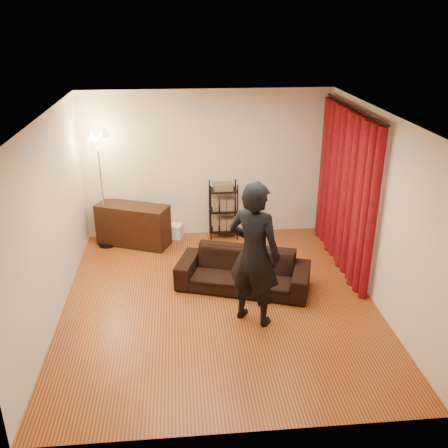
{
  "coord_description": "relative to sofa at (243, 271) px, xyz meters",
  "views": [
    {
      "loc": [
        -0.52,
        -6.27,
        3.91
      ],
      "look_at": [
        0.1,
        0.3,
        1.1
      ],
      "focal_mm": 40.0,
      "sensor_mm": 36.0,
      "label": 1
    }
  ],
  "objects": [
    {
      "name": "wire_shelf",
      "position": [
        -0.13,
        1.91,
        0.25
      ],
      "size": [
        0.53,
        0.41,
        1.07
      ],
      "primitive_type": null,
      "rotation": [
        0.0,
        0.0,
        0.14
      ],
      "color": "black",
      "rests_on": "ground"
    },
    {
      "name": "wall_left",
      "position": [
        -2.65,
        -0.36,
        1.06
      ],
      "size": [
        0.0,
        5.0,
        5.0
      ],
      "primitive_type": "plane",
      "rotation": [
        1.57,
        0.0,
        1.57
      ],
      "color": "beige",
      "rests_on": "ground"
    },
    {
      "name": "curtain_rod",
      "position": [
        1.75,
        0.76,
        2.29
      ],
      "size": [
        0.04,
        2.65,
        0.04
      ],
      "primitive_type": "cylinder",
      "rotation": [
        1.57,
        0.0,
        0.0
      ],
      "color": "black",
      "rests_on": "wall_right"
    },
    {
      "name": "person",
      "position": [
        0.02,
        -0.87,
        0.71
      ],
      "size": [
        0.88,
        0.81,
        2.0
      ],
      "primitive_type": "imported",
      "rotation": [
        0.0,
        0.0,
        2.54
      ],
      "color": "black",
      "rests_on": "ground"
    },
    {
      "name": "wall_right",
      "position": [
        1.85,
        -0.36,
        1.06
      ],
      "size": [
        0.0,
        5.0,
        5.0
      ],
      "primitive_type": "plane",
      "rotation": [
        1.57,
        0.0,
        -1.57
      ],
      "color": "beige",
      "rests_on": "ground"
    },
    {
      "name": "storage_boxes",
      "position": [
        -1.06,
        1.95,
        -0.16
      ],
      "size": [
        0.38,
        0.34,
        0.27
      ],
      "primitive_type": null,
      "rotation": [
        0.0,
        0.0,
        -0.28
      ],
      "color": "white",
      "rests_on": "ground"
    },
    {
      "name": "media_cabinet",
      "position": [
        -1.77,
        1.74,
        0.08
      ],
      "size": [
        1.37,
        0.94,
        0.75
      ],
      "primitive_type": "cube",
      "rotation": [
        0.0,
        0.0,
        -0.4
      ],
      "color": "black",
      "rests_on": "ground"
    },
    {
      "name": "ceiling",
      "position": [
        -0.4,
        -0.36,
        2.41
      ],
      "size": [
        5.0,
        5.0,
        0.0
      ],
      "primitive_type": "plane",
      "rotation": [
        3.14,
        0.0,
        0.0
      ],
      "color": "white",
      "rests_on": "ground"
    },
    {
      "name": "wall_back",
      "position": [
        -0.4,
        2.14,
        1.06
      ],
      "size": [
        5.0,
        0.0,
        5.0
      ],
      "primitive_type": "plane",
      "rotation": [
        1.57,
        0.0,
        0.0
      ],
      "color": "beige",
      "rests_on": "ground"
    },
    {
      "name": "wall_front",
      "position": [
        -0.4,
        -2.86,
        1.06
      ],
      "size": [
        5.0,
        0.0,
        5.0
      ],
      "primitive_type": "plane",
      "rotation": [
        -1.57,
        0.0,
        0.0
      ],
      "color": "beige",
      "rests_on": "ground"
    },
    {
      "name": "sofa",
      "position": [
        0.0,
        0.0,
        0.0
      ],
      "size": [
        2.13,
        1.36,
        0.58
      ],
      "primitive_type": "imported",
      "rotation": [
        0.0,
        0.0,
        -0.32
      ],
      "color": "black",
      "rests_on": "ground"
    },
    {
      "name": "floor",
      "position": [
        -0.4,
        -0.36,
        -0.29
      ],
      "size": [
        5.0,
        5.0,
        0.0
      ],
      "primitive_type": "plane",
      "color": "#985627",
      "rests_on": "ground"
    },
    {
      "name": "floor_lamp",
      "position": [
        -2.26,
        1.73,
        0.76
      ],
      "size": [
        0.47,
        0.47,
        2.11
      ],
      "primitive_type": null,
      "rotation": [
        0.0,
        0.0,
        -0.28
      ],
      "color": "silver",
      "rests_on": "ground"
    },
    {
      "name": "curtain",
      "position": [
        1.73,
        0.76,
        0.99
      ],
      "size": [
        0.22,
        2.65,
        2.55
      ],
      "primitive_type": null,
      "color": "maroon",
      "rests_on": "ground"
    }
  ]
}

